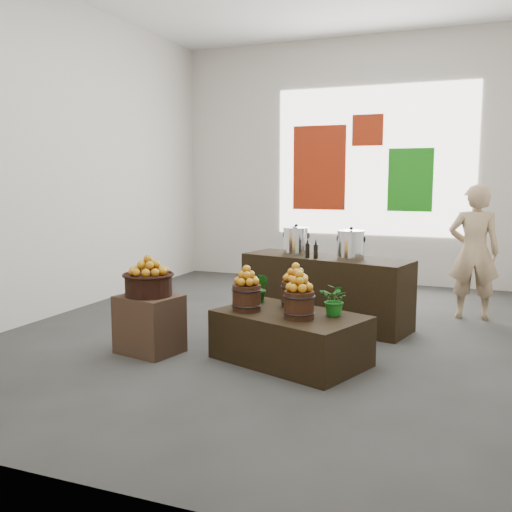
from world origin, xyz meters
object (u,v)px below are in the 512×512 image
at_px(wicker_basket, 149,285).
at_px(crate, 150,324).
at_px(stock_pot_center, 351,246).
at_px(counter, 325,291).
at_px(stock_pot_left, 296,242).
at_px(display_table, 290,338).
at_px(shopper, 474,252).

bearing_deg(wicker_basket, crate, 0.00).
xyz_separation_m(crate, stock_pot_center, (1.65, 1.63, 0.68)).
distance_m(wicker_basket, counter, 2.19).
relative_size(counter, stock_pot_left, 6.47).
distance_m(wicker_basket, display_table, 1.48).
height_order(counter, shopper, shopper).
bearing_deg(stock_pot_center, wicker_basket, -135.40).
distance_m(counter, shopper, 1.92).
relative_size(display_table, stock_pot_left, 4.41).
distance_m(stock_pot_left, shopper, 2.19).
bearing_deg(counter, stock_pot_left, -180.00).
height_order(display_table, stock_pot_left, stock_pot_left).
xyz_separation_m(display_table, stock_pot_left, (-0.44, 1.57, 0.73)).
relative_size(wicker_basket, counter, 0.23).
relative_size(wicker_basket, display_table, 0.34).
height_order(crate, display_table, crate).
bearing_deg(display_table, stock_pot_left, 125.59).
bearing_deg(crate, counter, 51.69).
bearing_deg(stock_pot_center, stock_pot_left, 166.65).
bearing_deg(shopper, wicker_basket, 36.97).
height_order(stock_pot_left, shopper, shopper).
xyz_separation_m(crate, display_table, (1.39, 0.22, -0.05)).
height_order(crate, wicker_basket, wicker_basket).
bearing_deg(wicker_basket, stock_pot_left, 62.12).
distance_m(wicker_basket, shopper, 3.98).
bearing_deg(shopper, crate, 36.97).
xyz_separation_m(crate, wicker_basket, (0.00, 0.00, 0.39)).
xyz_separation_m(crate, counter, (1.35, 1.70, 0.12)).
distance_m(display_table, counter, 1.49).
bearing_deg(stock_pot_left, crate, -117.88).
relative_size(crate, counter, 0.29).
xyz_separation_m(wicker_basket, display_table, (1.39, 0.22, -0.45)).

